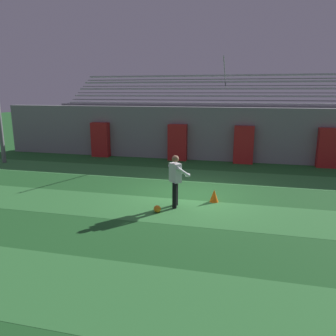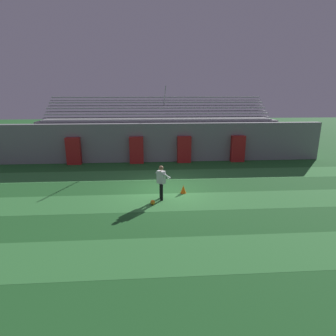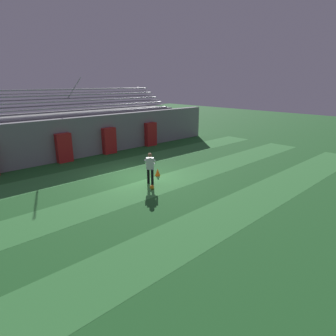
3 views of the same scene
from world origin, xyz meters
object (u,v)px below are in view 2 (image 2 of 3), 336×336
Objects in this scene: padding_pillar_far_left at (74,151)px; padding_pillar_gate_right at (184,150)px; traffic_cone at (183,189)px; padding_pillar_far_right at (238,149)px; padding_pillar_gate_left at (137,150)px; goalkeeper at (161,180)px; soccer_ball at (153,202)px.

padding_pillar_gate_right is at bearing 0.00° from padding_pillar_far_left.
padding_pillar_far_right is at bearing 53.11° from traffic_cone.
padding_pillar_gate_left is 6.94m from traffic_cone.
padding_pillar_gate_left is 4.55× the size of traffic_cone.
padding_pillar_far_right reaches higher than traffic_cone.
padding_pillar_gate_left is at bearing 180.00° from padding_pillar_gate_right.
padding_pillar_far_right is 4.55× the size of traffic_cone.
goalkeeper reaches higher than soccer_ball.
padding_pillar_far_left is 8.69× the size of soccer_ball.
padding_pillar_far_left is at bearing 180.00° from padding_pillar_gate_left.
traffic_cone is (-0.83, -6.39, -0.75)m from padding_pillar_gate_right.
padding_pillar_far_left is 9.53m from traffic_cone.
padding_pillar_gate_left is 7.40m from padding_pillar_far_right.
padding_pillar_gate_right is (3.43, 0.00, 0.00)m from padding_pillar_gate_left.
padding_pillar_far_left is 4.55× the size of traffic_cone.
soccer_ball is (5.44, -7.78, -0.85)m from padding_pillar_far_left.
padding_pillar_far_left is 1.00× the size of padding_pillar_far_right.
padding_pillar_gate_left is at bearing 97.43° from soccer_ball.
padding_pillar_gate_right is 7.85m from padding_pillar_far_left.
padding_pillar_gate_right is at bearing 72.77° from soccer_ball.
padding_pillar_gate_right is at bearing 180.00° from padding_pillar_far_right.
goalkeeper is at bearing -129.79° from padding_pillar_far_right.
padding_pillar_gate_left is 1.00× the size of padding_pillar_far_left.
padding_pillar_far_right is at bearing 0.00° from padding_pillar_far_left.
goalkeeper is at bearing 55.84° from soccer_ball.
padding_pillar_gate_left and padding_pillar_far_left have the same top height.
soccer_ball is 2.11m from traffic_cone.
goalkeeper is at bearing -105.49° from padding_pillar_gate_right.
padding_pillar_far_right reaches higher than soccer_ball.
soccer_ball is (-2.41, -7.78, -0.85)m from padding_pillar_gate_right.
padding_pillar_gate_left reaches higher than traffic_cone.
goalkeeper is (1.45, -7.14, -0.00)m from padding_pillar_gate_left.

